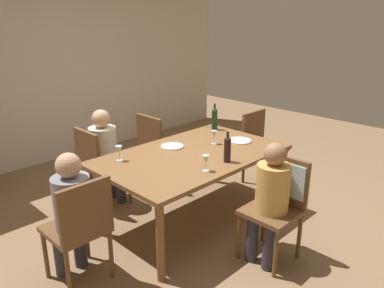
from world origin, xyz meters
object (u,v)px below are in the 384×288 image
Objects in this scene: person_man_bearded at (271,195)px; chair_near at (280,194)px; chair_far_right at (157,145)px; wine_glass_centre at (206,160)px; chair_far_left at (98,162)px; handbag at (287,183)px; wine_glass_near_left at (119,150)px; chair_right_end at (260,142)px; person_man_guest at (105,150)px; wine_glass_near_right at (214,134)px; wine_bottle_dark_red at (215,118)px; dinner_plate_host at (240,141)px; chair_left_end at (80,225)px; dining_table at (192,160)px; dinner_plate_guest_left at (172,146)px; wine_bottle_tall_green at (227,148)px; person_woman_host at (71,207)px.

chair_near is at bearing -90.00° from person_man_bearded.
chair_far_right is 6.17× the size of wine_glass_centre.
person_man_bearded reaches higher than chair_far_left.
chair_far_right is 3.29× the size of handbag.
chair_right_end is at bearing -7.83° from wine_glass_near_left.
chair_near is at bearing -57.12° from wine_glass_centre.
person_man_guest is 1.22m from wine_glass_near_right.
chair_far_left is 1.47m from wine_bottle_dark_red.
person_man_guest is 1.39m from wine_glass_centre.
person_man_bearded is 1.96m from person_man_guest.
wine_glass_near_left is at bearing 160.20° from dinner_plate_host.
chair_far_right is (0.85, 0.00, 0.00)m from chair_far_left.
chair_left_end and chair_near have the same top height.
wine_bottle_dark_red is 1.31m from wine_glass_centre.
wine_glass_near_right is (-0.41, -0.36, -0.04)m from wine_bottle_dark_red.
chair_right_end reaches higher than wine_glass_near_left.
dinner_plate_host reaches higher than dining_table.
chair_right_end is 0.84× the size of person_man_bearded.
chair_near is 2.87× the size of wine_bottle_dark_red.
dinner_plate_host is (1.16, -1.06, 0.23)m from chair_far_left.
dinner_plate_host is at bearing -38.05° from person_man_bearded.
dining_table is 1.70× the size of person_man_guest.
chair_far_right is at bearing 31.96° from wine_glass_near_left.
person_man_guest is at bearing 154.79° from wine_bottle_dark_red.
dinner_plate_host is (0.88, 0.30, -0.10)m from wine_glass_centre.
wine_glass_near_left is (-0.60, 1.32, 0.22)m from person_man_bearded.
wine_glass_centre is at bearing -144.02° from wine_glass_near_right.
wine_glass_near_left reaches higher than dinner_plate_host.
dining_table is at bearing 7.34° from chair_near.
dinner_plate_guest_left is (1.32, 0.37, 0.23)m from chair_left_end.
dinner_plate_guest_left reaches higher than dining_table.
chair_far_left is (-0.64, 1.92, -0.06)m from chair_near.
chair_left_end is 2.70m from handbag.
person_woman_host is at bearing 163.20° from wine_bottle_tall_green.
chair_near is 3.29× the size of handbag.
wine_bottle_tall_green is 0.70m from dinner_plate_guest_left.
chair_far_left is at bearing 52.16° from chair_left_end.
chair_far_left reaches higher than wine_glass_centre.
dinner_plate_host is 1.07× the size of dinner_plate_guest_left.
chair_far_left is at bearing 156.73° from wine_bottle_dark_red.
handbag is (1.84, -1.31, -0.42)m from chair_far_left.
chair_right_end is 3.08× the size of wine_bottle_tall_green.
dinner_plate_guest_left is (0.51, -0.67, 0.23)m from chair_far_left.
person_man_guest is 4.62× the size of dinner_plate_guest_left.
wine_bottle_tall_green is (-0.27, -1.36, 0.35)m from chair_far_right.
wine_glass_centre reaches higher than dinner_plate_host.
wine_bottle_tall_green is at bearing -177.85° from handbag.
handbag is at bearing 52.84° from person_man_guest.
chair_far_right reaches higher than wine_glass_near_left.
handbag is at bearing -54.42° from wine_bottle_dark_red.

